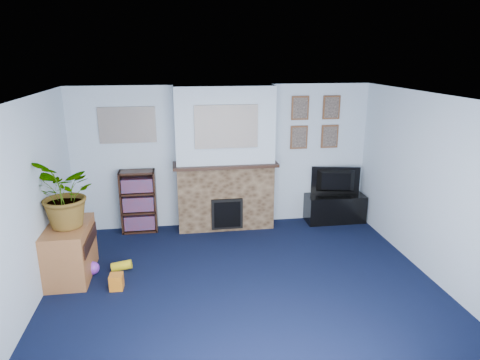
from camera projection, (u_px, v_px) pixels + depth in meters
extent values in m
cube|color=black|center=(245.00, 289.00, 5.46)|extent=(5.00, 4.50, 0.01)
cube|color=white|center=(245.00, 99.00, 4.77)|extent=(5.00, 4.50, 0.01)
cube|color=silver|center=(224.00, 157.00, 7.25)|extent=(5.00, 0.04, 2.40)
cube|color=silver|center=(296.00, 305.00, 2.98)|extent=(5.00, 0.04, 2.40)
cube|color=silver|center=(24.00, 211.00, 4.76)|extent=(0.04, 4.50, 2.40)
cube|color=silver|center=(437.00, 190.00, 5.47)|extent=(0.04, 4.50, 2.40)
cube|color=brown|center=(225.00, 197.00, 7.24)|extent=(1.60, 0.40, 1.10)
cube|color=brown|center=(225.00, 126.00, 6.90)|extent=(1.60, 0.40, 1.30)
cube|color=brown|center=(225.00, 164.00, 7.05)|extent=(1.72, 0.50, 0.05)
cube|color=brown|center=(227.00, 214.00, 7.11)|extent=(0.52, 0.08, 0.52)
cube|color=brown|center=(227.00, 215.00, 7.07)|extent=(0.44, 0.02, 0.44)
cube|color=gray|center=(226.00, 127.00, 6.69)|extent=(1.00, 0.03, 0.68)
cube|color=gray|center=(127.00, 125.00, 6.85)|extent=(0.90, 0.03, 0.58)
cube|color=brown|center=(300.00, 108.00, 7.19)|extent=(0.30, 0.03, 0.40)
cube|color=brown|center=(331.00, 107.00, 7.26)|extent=(0.30, 0.03, 0.40)
cube|color=brown|center=(299.00, 137.00, 7.33)|extent=(0.30, 0.03, 0.40)
cube|color=brown|center=(330.00, 136.00, 7.41)|extent=(0.30, 0.03, 0.40)
cube|color=black|center=(335.00, 209.00, 7.59)|extent=(1.03, 0.43, 0.49)
imported|color=black|center=(336.00, 182.00, 7.47)|extent=(0.85, 0.29, 0.49)
cube|color=black|center=(139.00, 199.00, 7.21)|extent=(0.58, 0.02, 1.05)
cube|color=black|center=(122.00, 202.00, 7.05)|extent=(0.03, 0.28, 1.05)
cube|color=black|center=(155.00, 201.00, 7.13)|extent=(0.03, 0.28, 1.05)
cube|color=black|center=(141.00, 230.00, 7.24)|extent=(0.56, 0.28, 0.03)
cube|color=black|center=(139.00, 211.00, 7.14)|extent=(0.56, 0.28, 0.03)
cube|color=black|center=(138.00, 192.00, 7.05)|extent=(0.56, 0.28, 0.03)
cube|color=black|center=(137.00, 172.00, 6.95)|extent=(0.56, 0.28, 0.03)
cube|color=black|center=(140.00, 221.00, 7.18)|extent=(0.50, 0.22, 0.24)
cube|color=black|center=(139.00, 203.00, 7.09)|extent=(0.50, 0.22, 0.24)
cube|color=black|center=(137.00, 185.00, 7.00)|extent=(0.50, 0.22, 0.22)
cube|color=#975A30|center=(70.00, 252.00, 5.68)|extent=(0.52, 0.93, 0.73)
imported|color=#26661E|center=(66.00, 194.00, 5.40)|extent=(1.04, 1.07, 0.91)
cube|color=gold|center=(224.00, 159.00, 7.00)|extent=(0.09, 0.05, 0.12)
cylinder|color=#B2BFC6|center=(246.00, 158.00, 7.05)|extent=(0.04, 0.04, 0.14)
sphere|color=slate|center=(194.00, 160.00, 6.93)|extent=(0.13, 0.13, 0.13)
cylinder|color=orange|center=(270.00, 158.00, 7.11)|extent=(0.05, 0.05, 0.11)
cube|color=#198C26|center=(73.00, 256.00, 6.04)|extent=(0.37, 0.32, 0.26)
sphere|color=purple|center=(93.00, 268.00, 5.79)|extent=(0.18, 0.18, 0.18)
cube|color=orange|center=(116.00, 281.00, 5.42)|extent=(0.17, 0.17, 0.20)
cylinder|color=yellow|center=(122.00, 266.00, 5.90)|extent=(0.29, 0.13, 0.16)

